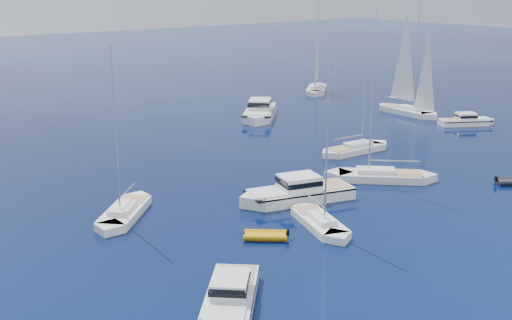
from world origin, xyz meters
The scene contains 13 objects.
ground centered at (0.00, 0.00, 0.00)m, with size 400.00×400.00×0.00m, color navy.
motor_cruiser_left centered at (-17.18, 7.19, 0.00)m, with size 2.78×9.09×2.39m, color silver, non-canonical shape.
motor_cruiser_centre centered at (-1.53, 18.81, 0.00)m, with size 3.33×10.87×2.85m, color white, non-canonical shape.
motor_cruiser_far_r centered at (35.83, 27.28, 0.00)m, with size 2.39×7.82×2.05m, color white, non-canonical shape.
motor_cruiser_distant centered at (17.79, 47.64, 0.00)m, with size 3.74×12.23×3.21m, color white, non-canonical shape.
sailboat_fore centered at (-4.14, 13.27, 0.00)m, with size 2.30×8.85×13.01m, color white, non-canonical shape.
sailboat_mid_r centered at (8.62, 18.29, 0.00)m, with size 2.87×11.03×16.21m, color silver, non-canonical shape.
sailboat_mid_l centered at (-14.79, 24.55, 0.00)m, with size 2.53×9.72×14.29m, color white, non-canonical shape.
sailboat_centre centered at (14.38, 26.84, 0.00)m, with size 2.59×9.95×14.63m, color silver, non-canonical shape.
sailboat_sails_r centered at (35.55, 36.74, 0.00)m, with size 2.86×11.00×16.18m, color white, non-canonical shape.
sailboat_sails_far centered at (38.50, 58.09, 0.00)m, with size 2.94×11.30×16.61m, color silver, non-canonical shape.
tender_yellow centered at (-8.96, 13.96, 0.00)m, with size 1.84×3.30×0.95m, color #C78C0B, non-canonical shape.
tender_grey_near centered at (17.29, 9.87, 0.00)m, with size 1.78×3.14×0.95m, color black, non-canonical shape.
Camera 1 is at (-37.29, -20.32, 18.31)m, focal length 45.94 mm.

